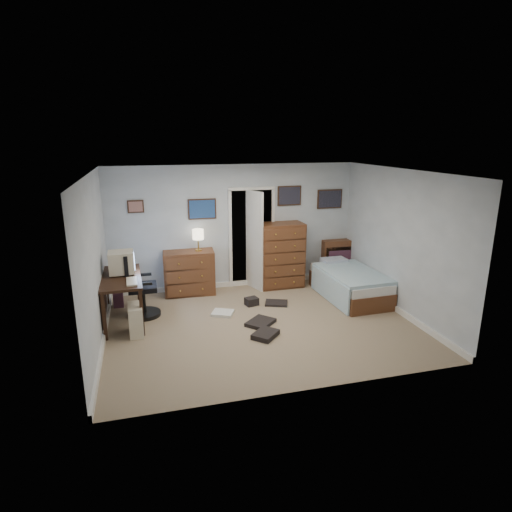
{
  "coord_description": "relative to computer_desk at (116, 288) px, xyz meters",
  "views": [
    {
      "loc": [
        -1.77,
        -6.31,
        3.0
      ],
      "look_at": [
        -0.01,
        0.3,
        1.1
      ],
      "focal_mm": 30.0,
      "sensor_mm": 36.0,
      "label": 1
    }
  ],
  "objects": [
    {
      "name": "office_chair",
      "position": [
        0.36,
        0.16,
        -0.17
      ],
      "size": [
        0.56,
        0.57,
        1.14
      ],
      "rotation": [
        0.0,
        0.0,
        -0.01
      ],
      "color": "black",
      "rests_on": "floor"
    },
    {
      "name": "keyboard",
      "position": [
        0.28,
        -0.35,
        0.2
      ],
      "size": [
        0.18,
        0.43,
        0.03
      ],
      "primitive_type": "cube",
      "rotation": [
        0.0,
        0.0,
        0.04
      ],
      "color": "beige",
      "rests_on": "computer_desk"
    },
    {
      "name": "low_dresser",
      "position": [
        1.32,
        1.06,
        -0.18
      ],
      "size": [
        1.0,
        0.54,
        0.87
      ],
      "primitive_type": "cube",
      "rotation": [
        0.0,
        0.0,
        -0.06
      ],
      "color": "brown",
      "rests_on": "floor"
    },
    {
      "name": "floor_clutter",
      "position": [
        2.28,
        -0.51,
        -0.58
      ],
      "size": [
        1.53,
        1.73,
        0.14
      ],
      "rotation": [
        0.0,
        0.0,
        0.28
      ],
      "color": "black",
      "rests_on": "floor"
    },
    {
      "name": "crt_monitor",
      "position": [
        0.12,
        0.15,
        0.38
      ],
      "size": [
        0.43,
        0.4,
        0.38
      ],
      "rotation": [
        0.0,
        0.0,
        0.04
      ],
      "color": "beige",
      "rests_on": "computer_desk"
    },
    {
      "name": "tall_dresser",
      "position": [
        3.2,
        1.04,
        0.05
      ],
      "size": [
        0.92,
        0.55,
        1.33
      ],
      "primitive_type": "cube",
      "rotation": [
        0.0,
        0.0,
        0.02
      ],
      "color": "brown",
      "rests_on": "floor"
    },
    {
      "name": "bed",
      "position": [
        4.28,
        0.07,
        -0.33
      ],
      "size": [
        1.03,
        1.83,
        0.59
      ],
      "rotation": [
        0.0,
        0.0,
        0.04
      ],
      "color": "brown",
      "rests_on": "floor"
    },
    {
      "name": "pc_tower",
      "position": [
        0.3,
        -0.55,
        -0.37
      ],
      "size": [
        0.24,
        0.45,
        0.48
      ],
      "rotation": [
        0.0,
        0.0,
        0.04
      ],
      "color": "beige",
      "rests_on": "floor"
    },
    {
      "name": "floor",
      "position": [
        2.3,
        -0.71,
        -0.62
      ],
      "size": [
        5.0,
        4.0,
        0.02
      ],
      "primitive_type": "cube",
      "color": "#88735D",
      "rests_on": "ground"
    },
    {
      "name": "media_stack",
      "position": [
        -0.02,
        0.71,
        -0.18
      ],
      "size": [
        0.17,
        0.17,
        0.87
      ],
      "primitive_type": "cube",
      "rotation": [
        0.0,
        0.0,
        0.0
      ],
      "color": "maroon",
      "rests_on": "floor"
    },
    {
      "name": "wall_posters",
      "position": [
        2.86,
        1.27,
        1.13
      ],
      "size": [
        4.38,
        0.04,
        0.6
      ],
      "color": "#331E11",
      "rests_on": "floor"
    },
    {
      "name": "doorway",
      "position": [
        2.64,
        1.56,
        0.39
      ],
      "size": [
        0.96,
        1.12,
        2.05
      ],
      "color": "black",
      "rests_on": "floor"
    },
    {
      "name": "headboard_bookcase",
      "position": [
        4.69,
        1.15,
        -0.15
      ],
      "size": [
        0.98,
        0.3,
        0.87
      ],
      "rotation": [
        0.0,
        0.0,
        -0.06
      ],
      "color": "brown",
      "rests_on": "floor"
    },
    {
      "name": "computer_desk",
      "position": [
        0.0,
        0.0,
        0.0
      ],
      "size": [
        0.69,
        1.4,
        0.8
      ],
      "rotation": [
        0.0,
        0.0,
        0.04
      ],
      "color": "black",
      "rests_on": "floor"
    },
    {
      "name": "table_lamp",
      "position": [
        1.52,
        1.06,
        0.57
      ],
      "size": [
        0.23,
        0.23,
        0.42
      ],
      "rotation": [
        0.0,
        0.0,
        -0.06
      ],
      "color": "gold",
      "rests_on": "low_dresser"
    }
  ]
}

